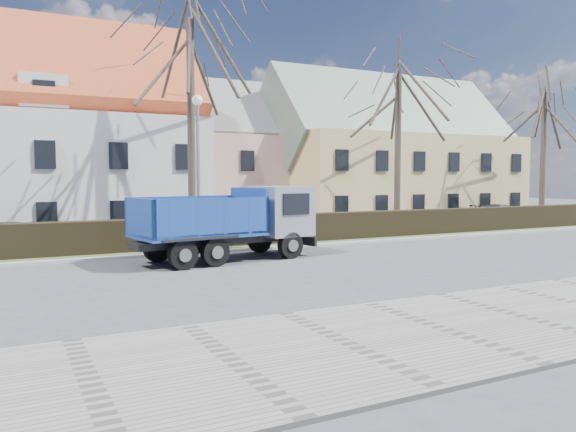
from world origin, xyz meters
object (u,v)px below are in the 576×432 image
dump_truck (220,223)px  parked_car_b (502,213)px  streetlight (198,170)px  cart_frame (178,246)px  parked_car_a (15,235)px

dump_truck → parked_car_b: bearing=10.0°
dump_truck → streetlight: (0.64, 4.52, 1.97)m
parked_car_b → cart_frame: bearing=116.5°
streetlight → parked_car_b: size_ratio=1.61×
cart_frame → parked_car_b: size_ratio=0.19×
parked_car_a → parked_car_b: (30.08, 0.95, -0.02)m
streetlight → cart_frame: (-1.63, -2.32, -3.01)m
parked_car_a → parked_car_b: 30.09m
streetlight → parked_car_a: (-7.30, 2.57, -2.75)m
dump_truck → parked_car_a: 9.75m
streetlight → parked_car_b: streetlight is taller
parked_car_a → parked_car_b: size_ratio=0.88×
streetlight → parked_car_b: (22.78, 3.52, -2.77)m
dump_truck → parked_car_a: bearing=124.2°
streetlight → parked_car_a: size_ratio=1.83×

